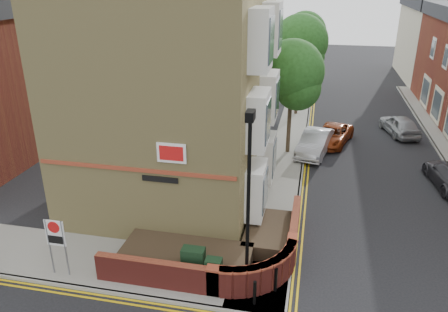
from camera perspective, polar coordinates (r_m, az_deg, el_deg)
ground at (r=15.17m, az=-4.20°, el=-18.98°), size 120.00×120.00×0.00m
pavement_corner at (r=17.32m, az=-14.28°, el=-13.45°), size 13.00×3.00×0.12m
pavement_main at (r=28.67m, az=8.59°, el=1.97°), size 2.00×32.00×0.12m
kerb_side at (r=16.28m, az=-16.63°, el=-16.39°), size 13.00×0.15×0.12m
kerb_main_near at (r=28.64m, az=10.58°, el=1.81°), size 0.15×32.00×0.12m
yellow_lines_side at (r=16.15m, az=-17.04°, el=-17.06°), size 13.00×0.28×0.01m
yellow_lines_main at (r=28.65m, az=11.07°, el=1.67°), size 0.28×32.00×0.01m
corner_building at (r=20.21m, az=-6.22°, el=11.58°), size 8.95×10.40×13.60m
garden_wall at (r=17.05m, az=-1.81°, el=-13.54°), size 6.80×6.00×1.20m
lamppost at (r=13.90m, az=3.18°, el=-6.31°), size 0.25×0.50×6.30m
utility_cabinet_large at (r=15.76m, az=-4.01°, el=-13.79°), size 0.80×0.45×1.20m
utility_cabinet_small at (r=15.39m, az=-1.35°, el=-14.99°), size 0.55×0.40×1.10m
bollard_near at (r=14.78m, az=4.02°, el=-17.41°), size 0.11×0.11×0.90m
bollard_far at (r=15.35m, az=6.78°, el=-15.76°), size 0.11×0.11×0.90m
zone_sign at (r=16.43m, az=-21.12°, el=-9.90°), size 0.72×0.07×2.20m
far_terrace_cream at (r=50.43m, az=25.55°, el=13.70°), size 5.40×12.40×8.00m
tree_near at (r=25.49m, az=8.87°, el=10.25°), size 3.64×3.65×6.70m
tree_mid at (r=33.26m, az=9.90°, el=13.93°), size 4.03×4.03×7.42m
tree_far at (r=41.22m, az=10.48°, el=15.13°), size 3.81×3.81×7.00m
traffic_light_assembly at (r=36.58m, az=10.53°, el=10.81°), size 0.20×0.16×4.20m
silver_car_near at (r=26.77m, az=11.80°, el=1.71°), size 2.36×4.52×1.42m
red_car_main at (r=28.72m, az=13.94°, el=2.70°), size 3.06×4.59×1.17m
silver_car_far at (r=31.76m, az=21.97°, el=3.78°), size 2.53×4.23×1.35m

